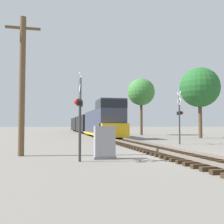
% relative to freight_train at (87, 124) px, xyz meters
% --- Properties ---
extents(ground_plane, '(400.00, 400.00, 0.00)m').
position_rel_freight_train_xyz_m(ground_plane, '(0.00, -36.74, -1.85)').
color(ground_plane, slate).
extents(rail_track_bed, '(2.60, 160.00, 0.31)m').
position_rel_freight_train_xyz_m(rail_track_bed, '(0.00, -36.74, -1.72)').
color(rail_track_bed, '#382819').
rests_on(rail_track_bed, ground).
extents(freight_train, '(2.96, 49.38, 4.48)m').
position_rel_freight_train_xyz_m(freight_train, '(0.00, 0.00, 0.00)').
color(freight_train, '#33384C').
rests_on(freight_train, ground).
extents(crossing_signal_near, '(0.46, 1.02, 3.89)m').
position_rel_freight_train_xyz_m(crossing_signal_near, '(-5.16, -37.85, 0.51)').
color(crossing_signal_near, '#333333').
rests_on(crossing_signal_near, ground).
extents(crossing_signal_far, '(0.47, 1.02, 4.41)m').
position_rel_freight_train_xyz_m(crossing_signal_far, '(4.02, -29.41, 0.63)').
color(crossing_signal_far, '#333333').
rests_on(crossing_signal_far, ground).
extents(relay_cabinet, '(1.07, 0.55, 1.57)m').
position_rel_freight_train_xyz_m(relay_cabinet, '(-3.90, -37.17, -1.08)').
color(relay_cabinet, slate).
rests_on(relay_cabinet, ground).
extents(utility_pole, '(1.80, 0.32, 7.36)m').
position_rel_freight_train_xyz_m(utility_pole, '(-7.92, -35.10, 1.94)').
color(utility_pole, brown).
rests_on(utility_pole, ground).
extents(tree_far_right, '(4.86, 4.86, 8.64)m').
position_rel_freight_train_xyz_m(tree_far_right, '(11.19, -20.75, 4.32)').
color(tree_far_right, brown).
rests_on(tree_far_right, ground).
extents(tree_mid_background, '(4.32, 4.32, 9.04)m').
position_rel_freight_train_xyz_m(tree_mid_background, '(7.36, -9.96, 4.98)').
color(tree_mid_background, brown).
rests_on(tree_mid_background, ground).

